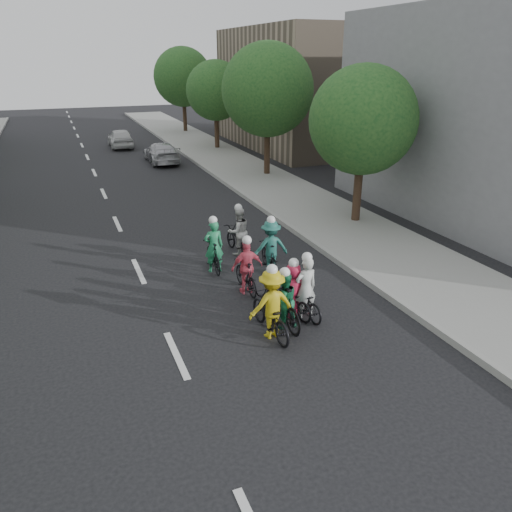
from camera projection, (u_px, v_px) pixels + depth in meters
ground at (176, 355)px, 11.11m from camera, size 120.00×120.00×0.00m
sidewalk_right at (299, 202)px, 22.45m from camera, size 4.00×80.00×0.15m
curb_right at (259, 206)px, 21.77m from camera, size 0.18×80.00×0.18m
bldg_se at (314, 88)px, 35.79m from camera, size 10.00×14.00×8.00m
tree_r_0 at (363, 121)px, 18.34m from camera, size 4.00×4.00×5.97m
tree_r_1 at (268, 90)px, 25.88m from camera, size 4.80×4.80×6.93m
tree_r_2 at (216, 91)px, 33.84m from camera, size 4.00×4.00×5.97m
tree_r_3 at (183, 77)px, 41.38m from camera, size 4.80×4.80×6.93m
cyclist_0 at (304, 296)px, 12.58m from camera, size 0.70×1.69×1.77m
cyclist_1 at (283, 303)px, 12.10m from camera, size 0.72×1.88×1.58m
cyclist_2 at (271, 310)px, 11.65m from camera, size 1.12×1.93×1.85m
cyclist_3 at (246, 271)px, 13.85m from camera, size 0.91×1.58×1.69m
cyclist_4 at (292, 295)px, 12.64m from camera, size 0.87×1.72×1.59m
cyclist_5 at (213, 252)px, 15.25m from camera, size 0.61×1.61×1.78m
cyclist_6 at (238, 236)px, 16.57m from camera, size 0.84×1.77×1.74m
cyclist_7 at (270, 250)px, 15.13m from camera, size 1.13×1.61×1.80m
follow_car_lead at (161, 153)px, 30.76m from camera, size 1.74×4.22×1.22m
follow_car_trail at (120, 138)px, 35.85m from camera, size 1.65×3.94×1.33m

